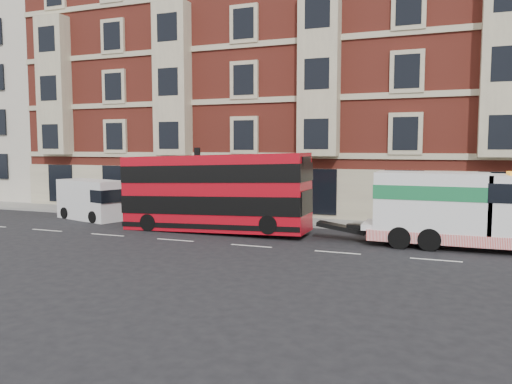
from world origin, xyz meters
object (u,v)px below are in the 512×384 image
double_decker_bus (214,191)px  tow_truck (458,209)px  box_van (91,200)px  pedestrian (104,199)px

double_decker_bus → tow_truck: bearing=0.0°
tow_truck → box_van: size_ratio=1.60×
pedestrian → box_van: bearing=-49.5°
double_decker_bus → box_van: (-9.34, 1.56, -0.97)m
box_van → tow_truck: bearing=12.7°
double_decker_bus → tow_truck: 12.06m
box_van → double_decker_bus: bearing=7.5°
box_van → pedestrian: size_ratio=3.18×
double_decker_bus → pedestrian: (-10.68, 4.53, -1.23)m
tow_truck → pedestrian: size_ratio=5.09×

